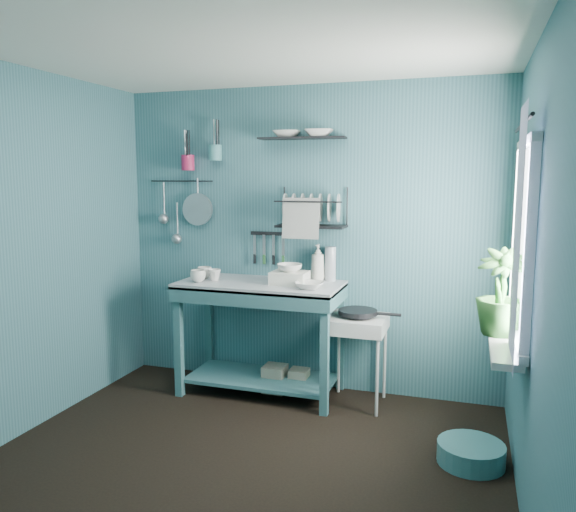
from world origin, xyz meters
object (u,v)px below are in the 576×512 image
(utensil_cup_magenta, at_px, (188,163))
(utensil_cup_teal, at_px, (215,153))
(mug_mid, at_px, (215,275))
(colander, at_px, (198,209))
(floor_basin, at_px, (471,453))
(mug_left, at_px, (198,276))
(dish_rack, at_px, (312,207))
(mug_right, at_px, (205,273))
(storage_tin_small, at_px, (299,381))
(soap_bottle, at_px, (318,262))
(storage_tin_large, at_px, (275,378))
(wash_tub, at_px, (290,278))
(water_bottle, at_px, (330,264))
(frying_pan, at_px, (358,312))
(hotplate_stand, at_px, (357,360))
(work_counter, at_px, (261,338))
(potted_plant, at_px, (501,292))

(utensil_cup_magenta, distance_m, utensil_cup_teal, 0.27)
(mug_mid, xyz_separation_m, colander, (-0.29, 0.30, 0.51))
(colander, bearing_deg, floor_basin, -21.90)
(mug_left, relative_size, dish_rack, 0.22)
(mug_right, relative_size, storage_tin_small, 0.61)
(soap_bottle, distance_m, colander, 1.17)
(storage_tin_large, bearing_deg, mug_right, -175.24)
(wash_tub, bearing_deg, soap_bottle, 52.31)
(mug_right, relative_size, water_bottle, 0.44)
(mug_right, bearing_deg, utensil_cup_teal, 85.05)
(water_bottle, relative_size, floor_basin, 0.68)
(storage_tin_large, bearing_deg, wash_tub, -25.02)
(colander, bearing_deg, mug_right, -53.73)
(wash_tub, xyz_separation_m, storage_tin_large, (-0.15, 0.07, -0.87))
(soap_bottle, bearing_deg, mug_right, -167.74)
(water_bottle, xyz_separation_m, storage_tin_small, (-0.22, -0.14, -0.97))
(storage_tin_small, bearing_deg, wash_tub, -116.57)
(frying_pan, relative_size, storage_tin_small, 1.50)
(utensil_cup_magenta, bearing_deg, colander, 24.36)
(mug_left, bearing_deg, mug_right, 97.13)
(wash_tub, distance_m, water_bottle, 0.37)
(mug_left, height_order, mug_right, same)
(hotplate_stand, height_order, storage_tin_small, hotplate_stand)
(hotplate_stand, bearing_deg, storage_tin_large, -177.60)
(frying_pan, distance_m, storage_tin_large, 0.93)
(mug_mid, xyz_separation_m, hotplate_stand, (1.17, 0.07, -0.62))
(frying_pan, distance_m, storage_tin_small, 0.81)
(mug_mid, xyz_separation_m, dish_rack, (0.76, 0.22, 0.55))
(soap_bottle, relative_size, water_bottle, 1.07)
(water_bottle, bearing_deg, mug_mid, -162.72)
(work_counter, bearing_deg, soap_bottle, 22.28)
(soap_bottle, xyz_separation_m, storage_tin_large, (-0.32, -0.15, -0.97))
(storage_tin_small, bearing_deg, utensil_cup_magenta, 172.97)
(dish_rack, height_order, floor_basin, dish_rack)
(hotplate_stand, xyz_separation_m, floor_basin, (0.86, -0.71, -0.28))
(mug_left, relative_size, utensil_cup_magenta, 0.95)
(mug_right, height_order, dish_rack, dish_rack)
(hotplate_stand, bearing_deg, frying_pan, 0.00)
(wash_tub, relative_size, utensil_cup_teal, 2.15)
(hotplate_stand, xyz_separation_m, potted_plant, (0.98, -0.68, 0.74))
(work_counter, relative_size, mug_left, 10.63)
(mug_right, distance_m, wash_tub, 0.75)
(dish_rack, distance_m, colander, 1.05)
(wash_tub, distance_m, dish_rack, 0.59)
(storage_tin_small, bearing_deg, floor_basin, -29.89)
(floor_basin, bearing_deg, frying_pan, 140.58)
(work_counter, distance_m, colander, 1.25)
(mug_right, height_order, utensil_cup_magenta, utensil_cup_magenta)
(potted_plant, bearing_deg, soap_bottle, 147.31)
(dish_rack, bearing_deg, soap_bottle, 49.77)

